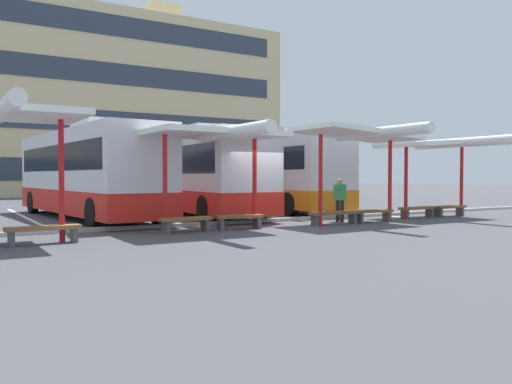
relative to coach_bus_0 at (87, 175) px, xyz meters
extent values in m
plane|color=#47474C|center=(4.54, -5.88, -1.74)|extent=(160.00, 160.00, 0.00)
cube|color=#D1BC8C|center=(4.54, 29.88, 6.39)|extent=(40.47, 13.65, 16.27)
cube|color=#2D3847|center=(4.54, 23.03, 0.50)|extent=(37.24, 0.08, 1.79)
cube|color=#2D3847|center=(4.54, 23.03, 4.56)|extent=(37.24, 0.08, 1.79)
cube|color=#2D3847|center=(4.54, 23.03, 8.63)|extent=(37.24, 0.08, 1.79)
cube|color=#2D3847|center=(4.54, 23.03, 12.70)|extent=(37.24, 0.08, 1.79)
cube|color=#D1BC8C|center=(14.66, 29.88, 15.93)|extent=(3.20, 3.20, 2.80)
cube|color=silver|center=(0.00, 0.00, 0.10)|extent=(3.31, 11.64, 3.14)
cube|color=red|center=(0.00, 0.00, -1.03)|extent=(3.36, 11.68, 0.88)
cube|color=black|center=(0.00, 0.00, 0.63)|extent=(3.27, 10.72, 0.98)
cube|color=black|center=(-0.44, 5.69, 0.48)|extent=(2.15, 0.24, 1.88)
cube|color=silver|center=(0.11, -1.43, 1.85)|extent=(1.63, 2.31, 0.36)
cylinder|color=black|center=(-1.44, 4.04, -1.24)|extent=(0.38, 1.02, 1.00)
cylinder|color=black|center=(0.80, 4.21, -1.24)|extent=(0.38, 1.02, 1.00)
cylinder|color=black|center=(-0.80, -4.22, -1.24)|extent=(0.38, 1.02, 1.00)
cylinder|color=black|center=(1.44, -4.05, -1.24)|extent=(0.38, 1.02, 1.00)
cube|color=silver|center=(4.51, 0.03, 0.10)|extent=(3.13, 12.03, 3.14)
cube|color=red|center=(4.51, 0.03, -1.05)|extent=(3.18, 12.07, 0.84)
cube|color=black|center=(4.51, 0.03, 0.58)|extent=(3.11, 11.08, 1.09)
cube|color=black|center=(4.87, 5.94, 0.48)|extent=(2.13, 0.21, 1.88)
cube|color=silver|center=(4.42, -1.46, 1.85)|extent=(1.58, 2.28, 0.36)
cylinder|color=black|center=(3.67, 4.44, -1.24)|extent=(0.36, 1.02, 1.00)
cylinder|color=black|center=(5.88, 4.31, -1.24)|extent=(0.36, 1.02, 1.00)
cylinder|color=black|center=(3.14, -4.25, -1.24)|extent=(0.36, 1.02, 1.00)
cylinder|color=black|center=(5.35, -4.38, -1.24)|extent=(0.36, 1.02, 1.00)
cube|color=silver|center=(8.78, 0.81, 0.13)|extent=(2.58, 11.23, 3.20)
cube|color=orange|center=(8.78, 0.81, -1.06)|extent=(2.62, 11.27, 0.82)
cube|color=black|center=(8.78, 0.81, 0.70)|extent=(2.60, 10.34, 0.97)
cube|color=black|center=(8.83, 6.39, 0.51)|extent=(2.18, 0.10, 1.92)
cube|color=silver|center=(8.76, -0.59, 1.91)|extent=(1.50, 2.21, 0.36)
cylinder|color=black|center=(7.68, 4.83, -1.24)|extent=(0.31, 1.00, 1.00)
cylinder|color=black|center=(9.95, 4.81, -1.24)|extent=(0.31, 1.00, 1.00)
cylinder|color=black|center=(7.60, -3.18, -1.24)|extent=(0.31, 1.00, 1.00)
cylinder|color=black|center=(9.88, -3.20, -1.24)|extent=(0.31, 1.00, 1.00)
cube|color=white|center=(-2.05, 0.83, -1.74)|extent=(0.16, 14.00, 0.01)
cube|color=white|center=(2.34, 0.83, -1.74)|extent=(0.16, 14.00, 0.01)
cube|color=white|center=(6.74, 0.83, -1.74)|extent=(0.16, 14.00, 0.01)
cube|color=white|center=(11.13, 0.83, -1.74)|extent=(0.16, 14.00, 0.01)
cylinder|color=red|center=(-2.36, -7.29, -0.18)|extent=(0.14, 0.14, 3.12)
cube|color=white|center=(-3.72, -7.29, 1.45)|extent=(3.73, 2.94, 0.17)
cylinder|color=white|center=(-3.72, -8.61, 1.42)|extent=(0.36, 3.73, 0.36)
cube|color=brown|center=(-2.82, -7.43, -1.34)|extent=(1.79, 0.49, 0.10)
cube|color=#4C4C51|center=(-3.56, -7.46, -1.57)|extent=(0.13, 0.34, 0.35)
cube|color=#4C4C51|center=(-2.09, -7.40, -1.57)|extent=(0.13, 0.34, 0.35)
cylinder|color=red|center=(0.65, -6.71, -0.29)|extent=(0.14, 0.14, 2.90)
cylinder|color=red|center=(3.72, -6.71, -0.29)|extent=(0.14, 0.14, 2.90)
cube|color=white|center=(2.18, -6.71, 1.23)|extent=(4.07, 2.93, 0.19)
cylinder|color=white|center=(2.18, -8.03, 1.20)|extent=(0.36, 4.07, 0.36)
cube|color=brown|center=(1.28, -6.78, -1.34)|extent=(1.67, 0.59, 0.10)
cube|color=#4C4C51|center=(0.62, -6.85, -1.57)|extent=(0.16, 0.35, 0.35)
cube|color=#4C4C51|center=(1.94, -6.70, -1.57)|extent=(0.16, 0.35, 0.35)
cube|color=brown|center=(3.08, -6.84, -1.34)|extent=(1.61, 0.62, 0.10)
cube|color=#4C4C51|center=(2.45, -6.76, -1.57)|extent=(0.16, 0.35, 0.35)
cube|color=#4C4C51|center=(3.71, -6.92, -1.57)|extent=(0.16, 0.35, 0.35)
cylinder|color=red|center=(5.96, -7.30, -0.20)|extent=(0.14, 0.14, 3.09)
cylinder|color=red|center=(9.21, -7.30, -0.20)|extent=(0.14, 0.14, 3.09)
cube|color=white|center=(7.58, -7.30, 1.43)|extent=(4.25, 2.54, 0.43)
cylinder|color=white|center=(7.58, -8.42, 1.40)|extent=(0.36, 4.25, 0.36)
cube|color=brown|center=(6.68, -7.16, -1.34)|extent=(1.96, 0.46, 0.10)
cube|color=#4C4C51|center=(5.85, -7.14, -1.57)|extent=(0.13, 0.34, 0.35)
cube|color=#4C4C51|center=(7.51, -7.18, -1.57)|extent=(0.13, 0.34, 0.35)
cube|color=brown|center=(8.48, -7.19, -1.34)|extent=(1.60, 0.51, 0.10)
cube|color=#4C4C51|center=(7.84, -7.16, -1.57)|extent=(0.14, 0.34, 0.35)
cube|color=#4C4C51|center=(9.12, -7.23, -1.57)|extent=(0.14, 0.34, 0.35)
cylinder|color=red|center=(10.58, -6.81, -0.28)|extent=(0.14, 0.14, 2.93)
cylinder|color=red|center=(13.94, -6.81, -0.28)|extent=(0.14, 0.14, 2.93)
cube|color=white|center=(12.26, -6.81, 1.27)|extent=(4.36, 2.73, 0.43)
cylinder|color=white|center=(12.26, -8.03, 1.24)|extent=(0.36, 4.35, 0.36)
cube|color=brown|center=(11.36, -6.71, -1.34)|extent=(1.81, 0.49, 0.10)
cube|color=#4C4C51|center=(10.61, -6.74, -1.57)|extent=(0.13, 0.34, 0.35)
cube|color=#4C4C51|center=(12.11, -6.68, -1.57)|extent=(0.13, 0.34, 0.35)
cube|color=brown|center=(13.16, -6.83, -1.34)|extent=(1.87, 0.59, 0.10)
cube|color=#4C4C51|center=(12.39, -6.90, -1.57)|extent=(0.15, 0.35, 0.35)
cube|color=#4C4C51|center=(13.93, -6.76, -1.57)|extent=(0.15, 0.35, 0.35)
cube|color=#ADADA8|center=(4.54, -5.11, -1.68)|extent=(44.00, 0.24, 0.12)
cylinder|color=black|center=(7.68, -6.41, -1.35)|extent=(0.14, 0.14, 0.79)
cylinder|color=black|center=(7.56, -6.30, -1.35)|extent=(0.14, 0.14, 0.79)
cube|color=#338C4C|center=(7.62, -6.35, -0.66)|extent=(0.49, 0.47, 0.59)
sphere|color=tan|center=(7.62, -6.35, -0.25)|extent=(0.21, 0.21, 0.21)
camera|label=1|loc=(-4.99, -21.10, -0.06)|focal=36.47mm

